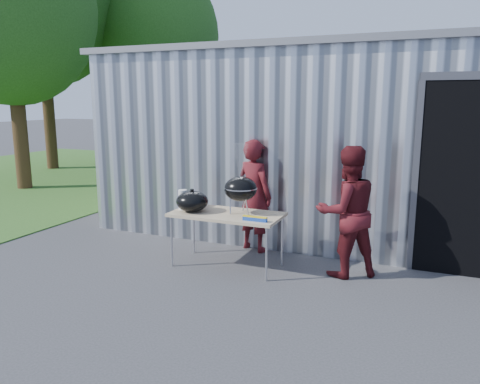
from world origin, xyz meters
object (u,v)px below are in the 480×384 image
at_px(folding_table, 227,216).
at_px(person_bystander, 347,212).
at_px(person_cook, 254,196).
at_px(kettle_grill, 241,183).

height_order(folding_table, person_bystander, person_bystander).
bearing_deg(person_cook, folding_table, 104.59).
bearing_deg(person_cook, kettle_grill, 117.54).
bearing_deg(folding_table, kettle_grill, 17.78).
bearing_deg(folding_table, person_cook, 84.30).
distance_m(folding_table, person_cook, 0.83).
relative_size(person_cook, person_bystander, 1.00).
bearing_deg(kettle_grill, person_cook, 97.26).
distance_m(person_cook, person_bystander, 1.56).
xyz_separation_m(folding_table, person_bystander, (1.56, 0.30, 0.14)).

